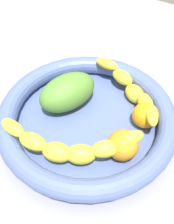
# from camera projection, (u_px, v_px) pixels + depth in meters

# --- Properties ---
(kitchen_counter) EXTENTS (1.20, 1.20, 0.03)m
(kitchen_counter) POSITION_uv_depth(u_px,v_px,m) (87.00, 132.00, 0.57)
(kitchen_counter) COLOR gray
(kitchen_counter) RESTS_ON ground
(fruit_bowl) EXTENTS (0.36, 0.36, 0.06)m
(fruit_bowl) POSITION_uv_depth(u_px,v_px,m) (87.00, 118.00, 0.54)
(fruit_bowl) COLOR #50639D
(fruit_bowl) RESTS_ON kitchen_counter
(banana_draped_left) EXTENTS (0.19, 0.13, 0.06)m
(banana_draped_left) POSITION_uv_depth(u_px,v_px,m) (132.00, 90.00, 0.56)
(banana_draped_left) COLOR yellow
(banana_draped_left) RESTS_ON fruit_bowl
(banana_draped_right) EXTENTS (0.24, 0.13, 0.05)m
(banana_draped_right) POSITION_uv_depth(u_px,v_px,m) (69.00, 146.00, 0.47)
(banana_draped_right) COLOR yellow
(banana_draped_right) RESTS_ON fruit_bowl
(orange_front) EXTENTS (0.06, 0.06, 0.06)m
(orange_front) POSITION_uv_depth(u_px,v_px,m) (123.00, 145.00, 0.47)
(orange_front) COLOR orange
(orange_front) RESTS_ON fruit_bowl
(orange_mid_left) EXTENTS (0.05, 0.05, 0.05)m
(orange_mid_left) POSITION_uv_depth(u_px,v_px,m) (145.00, 115.00, 0.52)
(orange_mid_left) COLOR orange
(orange_mid_left) RESTS_ON fruit_bowl
(mango_green) EXTENTS (0.12, 0.15, 0.07)m
(mango_green) POSITION_uv_depth(u_px,v_px,m) (68.00, 92.00, 0.55)
(mango_green) COLOR #518732
(mango_green) RESTS_ON fruit_bowl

